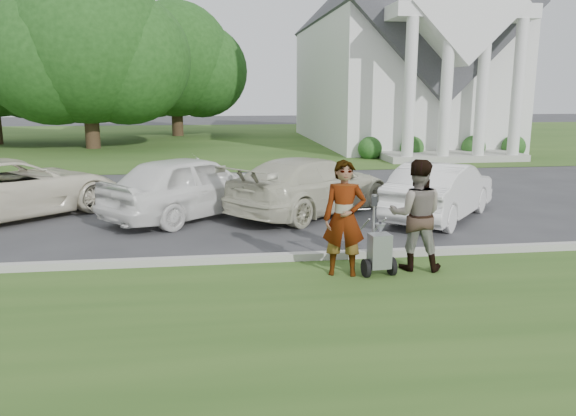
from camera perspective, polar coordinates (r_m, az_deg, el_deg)
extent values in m
plane|color=#333335|center=(9.87, 2.07, -6.30)|extent=(120.00, 120.00, 0.00)
cube|color=#2A4919|center=(7.14, 6.19, -13.71)|extent=(80.00, 7.00, 0.01)
cube|color=#2A4919|center=(36.41, -5.05, 7.02)|extent=(80.00, 30.00, 0.01)
cube|color=#9E9E93|center=(10.37, 1.57, -4.97)|extent=(80.00, 0.18, 0.15)
cube|color=white|center=(34.89, 10.37, 12.41)|extent=(9.00, 16.00, 7.00)
cube|color=#38383D|center=(35.11, 10.59, 18.12)|extent=(9.19, 17.00, 9.19)
cube|color=#9E9E93|center=(26.43, 16.18, 5.07)|extent=(6.20, 2.60, 0.30)
cylinder|color=white|center=(24.45, 12.26, 11.45)|extent=(0.50, 0.50, 6.00)
cylinder|color=white|center=(25.04, 15.78, 11.28)|extent=(0.50, 0.50, 6.00)
cylinder|color=white|center=(25.70, 19.12, 11.08)|extent=(0.50, 0.50, 6.00)
cylinder|color=white|center=(26.45, 22.28, 10.86)|extent=(0.50, 0.50, 6.00)
cube|color=white|center=(26.28, 17.18, 18.43)|extent=(6.20, 2.00, 0.60)
cube|color=white|center=(26.32, 17.22, 19.08)|extent=(5.09, 2.20, 5.09)
sphere|color=#1E4C19|center=(26.06, 8.32, 5.99)|extent=(1.10, 1.10, 1.10)
sphere|color=#1E4C19|center=(26.68, 12.48, 5.97)|extent=(1.10, 1.10, 1.10)
sphere|color=#1E4C19|center=(27.84, 18.33, 5.88)|extent=(1.10, 1.10, 1.10)
sphere|color=#1E4C19|center=(28.77, 21.94, 5.80)|extent=(1.10, 1.10, 1.10)
cylinder|color=#332316|center=(31.93, -19.34, 8.59)|extent=(0.76, 0.76, 3.20)
sphere|color=#1B4214|center=(31.99, -19.84, 15.58)|extent=(8.40, 8.40, 8.40)
sphere|color=#1B4214|center=(31.91, -16.19, 14.31)|extent=(6.89, 6.89, 6.89)
sphere|color=#1B4214|center=(32.04, -22.90, 14.22)|extent=(7.22, 7.22, 7.22)
sphere|color=#1B4214|center=(36.13, -24.97, 14.21)|extent=(7.54, 7.54, 7.54)
cylinder|color=#332316|center=(39.35, -11.20, 9.38)|extent=(0.76, 0.76, 3.00)
sphere|color=#1B4214|center=(39.37, -11.41, 14.61)|extent=(7.60, 7.60, 7.60)
sphere|color=#1B4214|center=(39.57, -8.80, 13.58)|extent=(6.23, 6.23, 6.23)
sphere|color=#1B4214|center=(39.17, -13.69, 13.69)|extent=(6.54, 6.54, 6.54)
cylinder|color=black|center=(9.53, 7.93, -6.09)|extent=(0.11, 0.32, 0.32)
cylinder|color=black|center=(9.70, 10.49, -5.85)|extent=(0.11, 0.32, 0.32)
cylinder|color=#2D2D33|center=(9.62, 9.22, -5.97)|extent=(0.53, 0.09, 0.04)
cube|color=#97999F|center=(9.53, 9.28, -4.32)|extent=(0.37, 0.32, 0.58)
cone|color=#97999F|center=(9.43, 9.36, -2.07)|extent=(0.20, 0.20, 0.17)
cylinder|color=#2D2D33|center=(9.41, 9.37, -1.58)|extent=(0.04, 0.04, 0.06)
cylinder|color=#97999F|center=(9.86, 7.41, -2.14)|extent=(0.11, 0.77, 0.56)
cylinder|color=#97999F|center=(9.97, 9.00, -2.03)|extent=(0.11, 0.77, 0.56)
cylinder|color=#97999F|center=(10.20, 7.47, -0.14)|extent=(0.34, 0.06, 0.03)
imported|color=#999999|center=(9.39, 5.73, -1.15)|extent=(0.80, 0.63, 1.95)
imported|color=#999999|center=(9.90, 12.88, -0.77)|extent=(1.10, 0.96, 1.93)
cylinder|color=#97999F|center=(9.78, 8.64, -3.05)|extent=(0.04, 0.04, 1.17)
cube|color=#2D2D33|center=(9.63, 8.76, 0.75)|extent=(0.10, 0.07, 0.17)
cylinder|color=#97999F|center=(9.62, 8.78, 1.26)|extent=(0.09, 0.09, 0.03)
imported|color=beige|center=(15.30, -26.31, 1.84)|extent=(5.55, 5.39, 1.47)
imported|color=white|center=(13.96, -9.78, 2.24)|extent=(4.65, 4.44, 1.56)
imported|color=beige|center=(14.22, 2.41, 2.31)|extent=(5.06, 4.71, 1.43)
imported|color=white|center=(14.10, 15.24, 1.72)|extent=(3.85, 4.14, 1.38)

